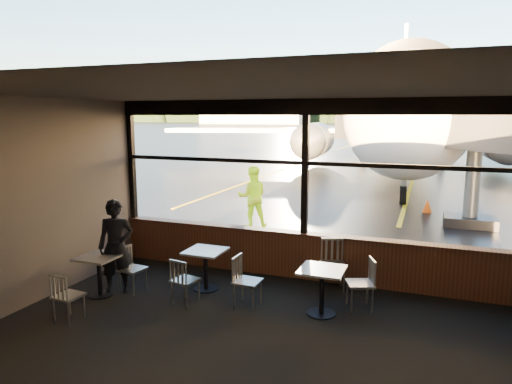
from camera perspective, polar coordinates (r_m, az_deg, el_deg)
The scene contains 30 objects.
ground_plane at distance 128.49m, azimuth 19.98°, elevation 7.47°, with size 520.00×520.00×0.00m, color black.
carpet_floor at distance 6.66m, azimuth -1.14°, elevation -18.97°, with size 8.00×6.00×0.01m, color black.
ceiling at distance 5.87m, azimuth -1.25°, elevation 12.58°, with size 8.00×6.00×0.04m, color #38332D.
wall_left at distance 8.36m, azimuth -27.54°, elevation -1.47°, with size 0.04×6.00×3.50m, color #534A42.
wall_back at distance 3.57m, azimuth -20.15°, elevation -14.74°, with size 8.00×0.04×3.50m, color #534A42.
window_sill at distance 9.13m, azimuth 5.97°, elevation -8.00°, with size 8.00×0.28×0.90m, color #562C1A.
window_header at distance 8.71m, azimuth 6.30°, elevation 10.52°, with size 8.00×0.18×0.30m, color black.
mullion_left at distance 10.48m, azimuth -15.27°, elevation 3.76°, with size 0.12×0.12×2.60m, color black.
mullion_centre at distance 8.77m, azimuth 6.16°, elevation 2.98°, with size 0.12×0.12×2.60m, color black.
window_transom at distance 8.76m, azimuth 6.17°, elevation 3.63°, with size 8.00×0.10×0.08m, color black.
airliner at distance 30.18m, azimuth 18.23°, elevation 14.04°, with size 31.83×38.20×11.67m, color white, non-canonical shape.
jet_bridge at distance 14.03m, azimuth 26.59°, elevation 4.78°, with size 8.55×10.45×4.56m, color #2A2A2D, non-canonical shape.
cafe_table_near at distance 7.59m, azimuth 8.21°, elevation -12.25°, with size 0.70×0.70×0.77m, color #AAA69C, non-canonical shape.
cafe_table_mid at distance 8.58m, azimuth -6.31°, elevation -9.66°, with size 0.69×0.69×0.76m, color #A9A29B, non-canonical shape.
cafe_table_left at distance 8.72m, azimuth -18.99°, elevation -9.89°, with size 0.67×0.67×0.74m, color #A7A29A, non-canonical shape.
chair_near_e at distance 7.86m, azimuth 12.87°, elevation -11.17°, with size 0.48×0.48×0.88m, color #BBB5A9, non-canonical shape.
chair_near_w at distance 7.76m, azimuth -1.05°, elevation -11.19°, with size 0.48×0.48×0.89m, color #ABA69A, non-canonical shape.
chair_near_n at distance 8.61m, azimuth 9.59°, elevation -9.01°, with size 0.52×0.52×0.94m, color beige, non-canonical shape.
chair_mid_s at distance 8.00m, azimuth -8.82°, elevation -10.91°, with size 0.45×0.45×0.82m, color #AFAB9E, non-canonical shape.
chair_mid_w at distance 8.71m, azimuth -15.14°, elevation -9.34°, with size 0.46×0.46×0.84m, color beige, non-canonical shape.
chair_left_s at distance 7.85m, azimuth -22.39°, elevation -11.97°, with size 0.44×0.44×0.81m, color beige, non-canonical shape.
passenger at distance 8.66m, azimuth -17.10°, elevation -6.53°, with size 0.63×0.41×1.71m, color black.
ground_crew at distance 13.15m, azimuth -0.46°, elevation -0.59°, with size 0.86×0.67×1.77m, color #BFF219.
cone_nose at distance 16.29m, azimuth 20.63°, elevation -1.63°, with size 0.31×0.31×0.44m, color orange.
hangar_left at distance 201.80m, azimuth -0.17°, elevation 10.11°, with size 45.00×18.00×11.00m, color silver, non-canonical shape.
hangar_mid at distance 193.45m, azimuth 20.43°, elevation 9.41°, with size 38.00×15.00×10.00m, color silver, non-canonical shape.
fuel_tank_a at distance 193.13m, azimuth 11.34°, elevation 9.22°, with size 8.00×8.00×6.00m, color silver.
fuel_tank_b at distance 191.72m, azimuth 14.33°, elevation 9.11°, with size 8.00×8.00×6.00m, color silver.
fuel_tank_c at distance 190.82m, azimuth 17.35°, elevation 8.98°, with size 8.00×8.00×6.00m, color silver.
treeline at distance 218.46m, azimuth 20.51°, elevation 9.60°, with size 360.00×3.00×12.00m, color black.
Camera 1 is at (2.20, -8.43, 3.18)m, focal length 32.00 mm.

